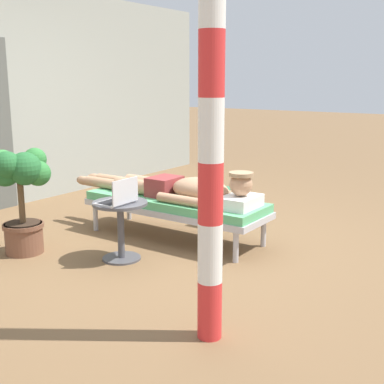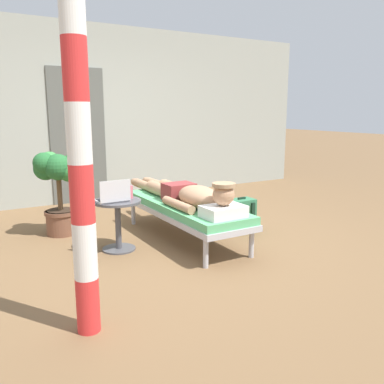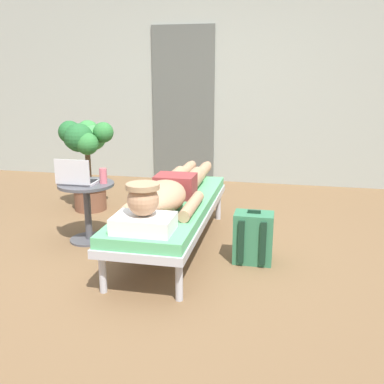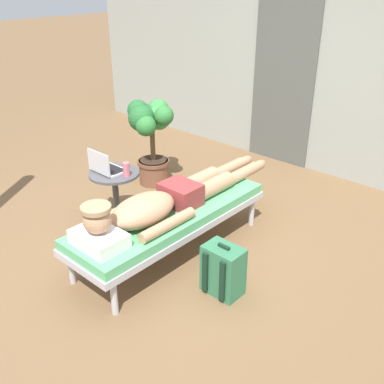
{
  "view_description": "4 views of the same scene",
  "coord_description": "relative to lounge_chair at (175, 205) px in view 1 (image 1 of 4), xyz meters",
  "views": [
    {
      "loc": [
        -3.82,
        -2.83,
        1.57
      ],
      "look_at": [
        0.23,
        -0.05,
        0.48
      ],
      "focal_mm": 47.82,
      "sensor_mm": 36.0,
      "label": 1
    },
    {
      "loc": [
        -2.03,
        -3.72,
        1.42
      ],
      "look_at": [
        0.25,
        0.11,
        0.52
      ],
      "focal_mm": 38.18,
      "sensor_mm": 36.0,
      "label": 2
    },
    {
      "loc": [
        1.02,
        -3.27,
        1.44
      ],
      "look_at": [
        0.29,
        0.17,
        0.48
      ],
      "focal_mm": 41.08,
      "sensor_mm": 36.0,
      "label": 3
    },
    {
      "loc": [
        2.5,
        -2.24,
        2.24
      ],
      "look_at": [
        0.3,
        0.19,
        0.6
      ],
      "focal_mm": 41.69,
      "sensor_mm": 36.0,
      "label": 4
    }
  ],
  "objects": [
    {
      "name": "porch_post",
      "position": [
        -1.5,
        -1.37,
        0.94
      ],
      "size": [
        0.15,
        0.15,
        2.57
      ],
      "color": "red",
      "rests_on": "ground"
    },
    {
      "name": "laptop",
      "position": [
        -0.83,
        -0.02,
        0.24
      ],
      "size": [
        0.31,
        0.24,
        0.23
      ],
      "color": "silver",
      "rests_on": "side_table"
    },
    {
      "name": "side_table",
      "position": [
        -0.77,
        0.03,
        0.01
      ],
      "size": [
        0.48,
        0.48,
        0.52
      ],
      "color": "#4C4C51",
      "rests_on": "ground"
    },
    {
      "name": "lounge_chair",
      "position": [
        0.0,
        0.0,
        0.0
      ],
      "size": [
        0.63,
        1.89,
        0.42
      ],
      "color": "#B7B7BC",
      "rests_on": "ground"
    },
    {
      "name": "backpack",
      "position": [
        0.69,
        -0.13,
        -0.15
      ],
      "size": [
        0.3,
        0.26,
        0.42
      ],
      "color": "#33724C",
      "rests_on": "ground"
    },
    {
      "name": "drink_glass",
      "position": [
        -0.62,
        0.06,
        0.24
      ],
      "size": [
        0.06,
        0.06,
        0.13
      ],
      "primitive_type": "cylinder",
      "color": "#D86672",
      "rests_on": "side_table"
    },
    {
      "name": "potted_plant",
      "position": [
        -1.16,
        0.87,
        0.29
      ],
      "size": [
        0.57,
        0.55,
        0.96
      ],
      "color": "brown",
      "rests_on": "ground"
    },
    {
      "name": "ground_plane",
      "position": [
        -0.14,
        -0.09,
        -0.35
      ],
      "size": [
        40.0,
        40.0,
        0.0
      ],
      "primitive_type": "plane",
      "color": "brown"
    },
    {
      "name": "house_wall_back",
      "position": [
        0.0,
        2.56,
        1.0
      ],
      "size": [
        7.6,
        0.2,
        2.7
      ],
      "primitive_type": "cube",
      "color": "#999E93",
      "rests_on": "ground"
    },
    {
      "name": "person_reclining",
      "position": [
        0.0,
        -0.07,
        0.17
      ],
      "size": [
        0.53,
        2.17,
        0.33
      ],
      "color": "white",
      "rests_on": "lounge_chair"
    }
  ]
}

